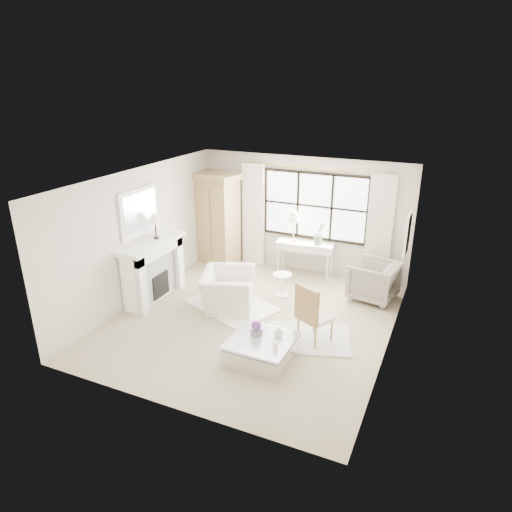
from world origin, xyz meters
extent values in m
plane|color=tan|center=(0.00, 0.00, 0.00)|extent=(5.50, 5.50, 0.00)
plane|color=silver|center=(0.00, 0.00, 2.70)|extent=(5.50, 5.50, 0.00)
plane|color=beige|center=(0.00, 2.75, 1.35)|extent=(5.00, 0.00, 5.00)
plane|color=silver|center=(0.00, -2.75, 1.35)|extent=(5.00, 0.00, 5.00)
plane|color=beige|center=(-2.50, 0.00, 1.35)|extent=(0.00, 5.50, 5.50)
plane|color=beige|center=(2.50, 0.00, 1.35)|extent=(0.00, 5.50, 5.50)
cube|color=white|center=(0.30, 2.73, 1.60)|extent=(2.40, 0.02, 1.50)
cylinder|color=#B88C3F|center=(0.30, 2.67, 2.47)|extent=(3.30, 0.04, 0.04)
cube|color=white|center=(-1.20, 2.65, 1.24)|extent=(0.55, 0.10, 2.47)
cube|color=beige|center=(1.80, 2.65, 1.24)|extent=(0.55, 0.10, 2.47)
cube|color=white|center=(-2.29, 0.00, 0.59)|extent=(0.34, 1.50, 1.18)
cube|color=#ADADB4|center=(-2.12, 0.00, 0.53)|extent=(0.03, 1.22, 0.97)
cube|color=black|center=(-2.11, 0.00, 0.32)|extent=(0.06, 0.52, 0.50)
cube|color=white|center=(-2.25, 0.00, 1.22)|extent=(0.58, 1.66, 0.08)
cube|color=white|center=(-2.47, 0.00, 1.84)|extent=(0.05, 1.15, 0.95)
cube|color=silver|center=(-2.44, 0.00, 1.84)|extent=(0.02, 1.00, 0.80)
cube|color=silver|center=(2.47, 1.70, 1.55)|extent=(0.04, 0.62, 0.82)
cube|color=#B6A28D|center=(2.45, 1.70, 1.55)|extent=(0.01, 0.52, 0.72)
cylinder|color=black|center=(-2.25, 0.19, 1.27)|extent=(0.12, 0.12, 0.03)
cylinder|color=black|center=(-2.25, 0.19, 1.44)|extent=(0.03, 0.03, 0.30)
cone|color=beige|center=(-2.25, 0.19, 1.68)|extent=(0.22, 0.22, 0.18)
cube|color=tan|center=(-2.02, 2.32, 1.05)|extent=(1.10, 0.79, 2.10)
cube|color=tan|center=(-2.02, 2.32, 2.17)|extent=(1.24, 0.91, 0.14)
cube|color=white|center=(0.20, 2.45, 0.68)|extent=(1.27, 0.53, 0.14)
cube|color=white|center=(0.20, 2.45, 0.77)|extent=(1.34, 0.57, 0.06)
cylinder|color=gold|center=(-0.08, 2.43, 0.82)|extent=(0.14, 0.14, 0.03)
cylinder|color=gold|center=(-0.08, 2.43, 1.06)|extent=(0.02, 0.02, 0.46)
cone|color=#F7E7C9|center=(-0.08, 2.43, 1.38)|extent=(0.28, 0.28, 0.22)
imported|color=#5C744D|center=(0.53, 2.46, 1.06)|extent=(0.37, 0.35, 0.52)
cylinder|color=white|center=(0.14, 1.17, 0.01)|extent=(0.26, 0.26, 0.03)
cylinder|color=white|center=(0.14, 1.17, 0.25)|extent=(0.06, 0.06, 0.44)
cylinder|color=white|center=(0.14, 1.17, 0.49)|extent=(0.40, 0.40, 0.03)
cube|color=white|center=(-0.60, 0.32, 0.01)|extent=(1.98, 1.70, 0.03)
cube|color=silver|center=(1.18, -0.23, 0.01)|extent=(1.75, 1.51, 0.03)
imported|color=silver|center=(-0.68, 0.28, 0.37)|extent=(1.31, 1.40, 0.74)
imported|color=gray|center=(1.91, 1.83, 0.41)|extent=(1.04, 1.02, 0.82)
cube|color=silver|center=(1.30, -0.25, 0.46)|extent=(0.64, 0.63, 0.07)
cube|color=#A67C45|center=(1.20, -0.45, 0.78)|extent=(0.45, 0.27, 0.60)
cube|color=silver|center=(0.68, -1.15, 0.16)|extent=(1.01, 1.01, 0.32)
cube|color=silver|center=(0.68, -1.15, 0.36)|extent=(1.01, 1.01, 0.04)
cube|color=slate|center=(0.56, -1.08, 0.43)|extent=(0.18, 0.18, 0.11)
sphere|color=#64317B|center=(0.56, -1.08, 0.57)|extent=(0.16, 0.16, 0.16)
cylinder|color=white|center=(0.98, -1.31, 0.44)|extent=(0.08, 0.08, 0.12)
imported|color=silver|center=(0.89, -0.96, 0.46)|extent=(0.19, 0.19, 0.16)
camera|label=1|loc=(3.21, -6.99, 4.31)|focal=32.00mm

